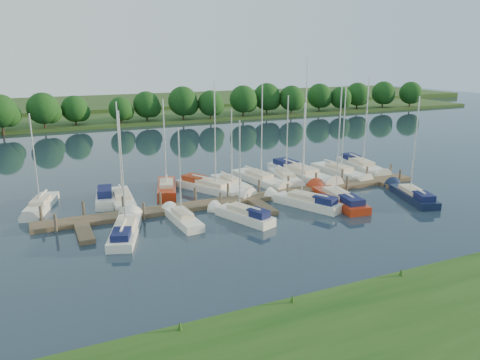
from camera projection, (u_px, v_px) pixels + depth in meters
name	position (u px, v px, depth m)	size (l,w,h in m)	color
ground	(290.00, 227.00, 39.32)	(260.00, 260.00, 0.00)	#1A2735
near_bank	(440.00, 320.00, 25.19)	(90.00, 10.00, 0.50)	#184012
dock	(252.00, 200.00, 45.69)	(40.00, 6.00, 0.40)	#4D3E2B
mooring_pilings	(247.00, 193.00, 46.57)	(38.24, 2.84, 2.00)	#473D33
far_shore	(122.00, 116.00, 105.16)	(180.00, 30.00, 0.60)	#244319
distant_hill	(104.00, 104.00, 127.02)	(220.00, 40.00, 1.40)	#3A5425
treeline	(123.00, 106.00, 91.96)	(145.72, 9.87, 8.09)	#38281C
sailboat_n_0	(41.00, 206.00, 43.76)	(3.47, 7.29, 9.33)	white
motorboat	(105.00, 198.00, 45.82)	(2.48, 5.91, 1.68)	white
sailboat_n_2	(123.00, 201.00, 45.32)	(2.34, 8.05, 10.22)	white
sailboat_n_3	(167.00, 189.00, 49.20)	(3.59, 7.92, 10.07)	#A0280E
sailboat_n_4	(212.00, 188.00, 49.26)	(5.87, 9.03, 11.93)	white
sailboat_n_5	(231.00, 183.00, 51.28)	(2.33, 6.86, 8.77)	white
sailboat_n_6	(260.00, 180.00, 52.67)	(3.39, 8.99, 11.34)	white
sailboat_n_7	(285.00, 178.00, 53.51)	(2.95, 7.95, 10.02)	white
sailboat_n_8	(301.00, 174.00, 55.09)	(3.58, 11.32, 14.16)	white
sailboat_n_9	(340.00, 173.00, 55.84)	(2.84, 8.86, 11.23)	white
sailboat_n_10	(361.00, 166.00, 58.71)	(3.20, 9.47, 11.94)	white
sailboat_s_0	(125.00, 231.00, 37.44)	(3.99, 8.07, 10.30)	white
sailboat_s_1	(182.00, 219.00, 40.21)	(1.90, 6.59, 8.60)	white
sailboat_s_2	(243.00, 216.00, 40.80)	(3.65, 6.88, 9.19)	white
sailboat_s_3	(306.00, 203.00, 44.41)	(4.66, 7.65, 10.26)	white
sailboat_s_4	(338.00, 199.00, 45.57)	(3.11, 9.31, 11.74)	#A0280E
sailboat_s_5	(412.00, 196.00, 46.67)	(3.91, 8.27, 10.55)	#0F1934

